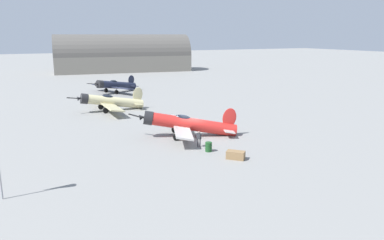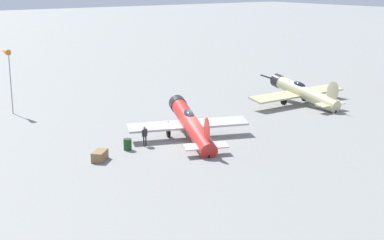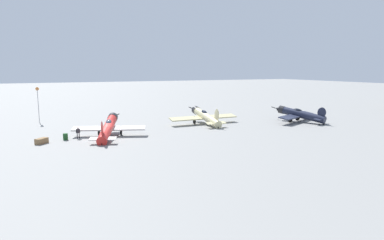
{
  "view_description": "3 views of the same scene",
  "coord_description": "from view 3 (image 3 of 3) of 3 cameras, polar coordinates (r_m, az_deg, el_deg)",
  "views": [
    {
      "loc": [
        17.11,
        34.88,
        10.74
      ],
      "look_at": [
        0.0,
        0.0,
        1.8
      ],
      "focal_mm": 34.84,
      "sensor_mm": 36.0,
      "label": 1
    },
    {
      "loc": [
        -36.57,
        26.56,
        13.11
      ],
      "look_at": [
        0.0,
        0.0,
        1.8
      ],
      "focal_mm": 53.49,
      "sensor_mm": 36.0,
      "label": 2
    },
    {
      "loc": [
        -46.08,
        8.55,
        9.58
      ],
      "look_at": [
        0.39,
        -13.15,
        1.6
      ],
      "focal_mm": 30.98,
      "sensor_mm": 36.0,
      "label": 3
    }
  ],
  "objects": [
    {
      "name": "ground_crew_mechanic",
      "position": [
        48.22,
        -19.02,
        -1.94
      ],
      "size": [
        0.36,
        0.58,
        1.59
      ],
      "rotation": [
        0.0,
        0.0,
        3.52
      ],
      "color": "#2D2D33",
      "rests_on": "ground_plane"
    },
    {
      "name": "windsock_mast",
      "position": [
        65.53,
        -25.09,
        4.72
      ],
      "size": [
        2.26,
        0.59,
        6.33
      ],
      "color": "gray",
      "rests_on": "ground_plane"
    },
    {
      "name": "equipment_crate",
      "position": [
        46.86,
        -24.47,
        -3.3
      ],
      "size": [
        1.69,
        1.72,
        0.73
      ],
      "rotation": [
        0.0,
        0.0,
        2.33
      ],
      "color": "olive",
      "rests_on": "ground_plane"
    },
    {
      "name": "fuel_drum",
      "position": [
        48.02,
        -20.95,
        -2.71
      ],
      "size": [
        0.66,
        0.66,
        0.9
      ],
      "color": "#19471E",
      "rests_on": "ground_plane"
    },
    {
      "name": "ground_plane",
      "position": [
        47.83,
        -14.24,
        -2.98
      ],
      "size": [
        400.0,
        400.0,
        0.0
      ],
      "primitive_type": "plane",
      "color": "gray"
    },
    {
      "name": "airplane_mid_apron",
      "position": [
        57.48,
        2.27,
        0.62
      ],
      "size": [
        11.05,
        12.47,
        3.33
      ],
      "rotation": [
        0.0,
        0.0,
        6.28
      ],
      "color": "beige",
      "rests_on": "ground_plane"
    },
    {
      "name": "airplane_far_line",
      "position": [
        62.9,
        18.0,
        0.96
      ],
      "size": [
        10.2,
        10.69,
        3.07
      ],
      "rotation": [
        0.0,
        0.0,
        6.7
      ],
      "color": "#1E2338",
      "rests_on": "ground_plane"
    },
    {
      "name": "airplane_foreground",
      "position": [
        48.05,
        -14.21,
        -1.25
      ],
      "size": [
        10.98,
        10.22,
        3.3
      ],
      "rotation": [
        0.0,
        0.0,
        5.93
      ],
      "color": "red",
      "rests_on": "ground_plane"
    }
  ]
}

